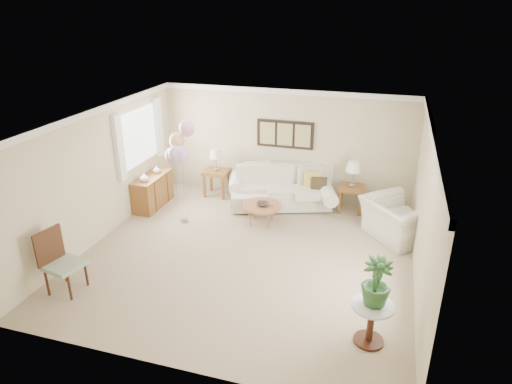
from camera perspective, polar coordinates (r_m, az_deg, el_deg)
ground_plane at (r=8.69m, az=-1.17°, el=-7.87°), size 6.00×6.00×0.00m
room_shell at (r=8.09m, az=-1.80°, el=2.50°), size 6.04×6.04×2.60m
wall_art_triptych at (r=10.72m, az=3.65°, el=7.21°), size 1.35×0.06×0.65m
sofa at (r=10.57m, az=3.17°, el=0.16°), size 2.77×1.62×0.92m
end_table_left at (r=11.09m, az=-4.96°, el=2.23°), size 0.59×0.54×0.65m
end_table_right at (r=10.42m, az=11.84°, el=0.21°), size 0.56×0.50×0.61m
lamp_left at (r=10.92m, az=-5.05°, el=4.73°), size 0.30×0.30×0.53m
lamp_right at (r=10.23m, az=12.09°, el=3.02°), size 0.33×0.33×0.59m
coffee_table at (r=9.70m, az=0.72°, el=-1.80°), size 0.84×0.84×0.43m
decor_bowl at (r=9.64m, az=0.86°, el=-1.53°), size 0.31×0.31×0.06m
armchair at (r=9.51m, az=17.23°, el=-3.34°), size 1.65×1.66×0.81m
side_table at (r=6.66m, az=14.26°, el=-14.56°), size 0.58×0.58×0.63m
potted_plant at (r=6.39m, az=14.82°, el=-10.81°), size 0.42×0.42×0.71m
accent_chair at (r=8.11m, az=-23.36°, el=-7.79°), size 0.63×0.63×1.09m
credenza at (r=10.78m, az=-12.79°, el=0.11°), size 0.46×1.20×0.74m
vase_white at (r=10.34m, az=-13.80°, el=1.80°), size 0.20×0.20×0.20m
vase_sage at (r=10.79m, az=-12.34°, el=2.79°), size 0.21×0.21×0.18m
balloon_cluster at (r=9.39m, az=-9.64°, el=5.54°), size 0.58×0.58×2.25m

